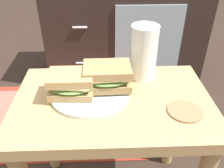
# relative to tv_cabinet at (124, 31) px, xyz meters

# --- Properties ---
(side_table) EXTENTS (0.56, 0.36, 0.46)m
(side_table) POSITION_rel_tv_cabinet_xyz_m (-0.12, -0.95, 0.08)
(side_table) COLOR tan
(side_table) RESTS_ON ground
(tv_cabinet) EXTENTS (0.96, 0.46, 0.58)m
(tv_cabinet) POSITION_rel_tv_cabinet_xyz_m (0.00, 0.00, 0.00)
(tv_cabinet) COLOR black
(tv_cabinet) RESTS_ON ground
(area_rug) EXTENTS (1.24, 0.61, 0.01)m
(area_rug) POSITION_rel_tv_cabinet_xyz_m (-0.57, -0.50, -0.29)
(area_rug) COLOR maroon
(area_rug) RESTS_ON ground
(plate) EXTENTS (0.23, 0.23, 0.01)m
(plate) POSITION_rel_tv_cabinet_xyz_m (-0.18, -0.92, 0.17)
(plate) COLOR silver
(plate) RESTS_ON side_table
(sandwich_front) EXTENTS (0.14, 0.10, 0.07)m
(sandwich_front) POSITION_rel_tv_cabinet_xyz_m (-0.23, -0.93, 0.21)
(sandwich_front) COLOR tan
(sandwich_front) RESTS_ON plate
(sandwich_back) EXTENTS (0.15, 0.11, 0.07)m
(sandwich_back) POSITION_rel_tv_cabinet_xyz_m (-0.13, -0.91, 0.22)
(sandwich_back) COLOR #9E7A4C
(sandwich_back) RESTS_ON plate
(beer_glass) EXTENTS (0.08, 0.08, 0.17)m
(beer_glass) POSITION_rel_tv_cabinet_xyz_m (-0.02, -0.83, 0.25)
(beer_glass) COLOR silver
(beer_glass) RESTS_ON side_table
(coaster) EXTENTS (0.09, 0.09, 0.01)m
(coaster) POSITION_rel_tv_cabinet_xyz_m (0.07, -1.01, 0.17)
(coaster) COLOR #996B47
(coaster) RESTS_ON side_table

